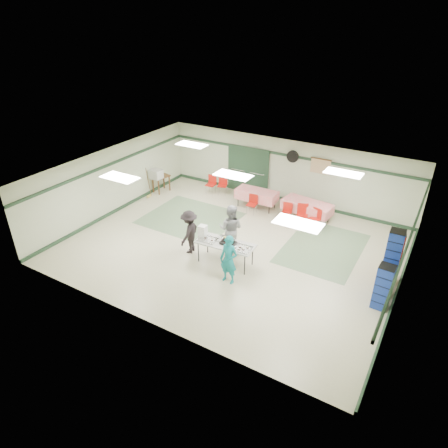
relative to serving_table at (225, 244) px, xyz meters
The scene contains 42 objects.
floor 1.30m from the serving_table, 107.14° to the left, with size 11.00×11.00×0.00m, color beige.
ceiling 2.26m from the serving_table, 107.14° to the left, with size 11.00×11.00×0.00m, color silver.
wall_back 5.58m from the serving_table, 93.29° to the left, with size 11.00×11.00×0.00m, color beige.
wall_front 3.54m from the serving_table, 95.23° to the right, with size 11.00×11.00×0.00m, color beige.
wall_left 5.94m from the serving_table, 169.96° to the left, with size 9.00×9.00×0.00m, color beige.
wall_right 5.32m from the serving_table, 11.24° to the left, with size 9.00×9.00×0.00m, color beige.
trim_back 5.67m from the serving_table, 93.31° to the left, with size 11.00×0.06×0.10m, color #1F3926.
baseboard_back 5.55m from the serving_table, 93.31° to the left, with size 11.00×0.06×0.12m, color #1F3926.
trim_left 6.03m from the serving_table, 169.91° to the left, with size 9.00×0.06×0.10m, color #1F3926.
baseboard_left 5.92m from the serving_table, 169.91° to the left, with size 9.00×0.06×0.12m, color #1F3926.
trim_right 5.42m from the serving_table, 11.31° to the left, with size 9.00×0.06×0.10m, color #1F3926.
baseboard_right 5.30m from the serving_table, 11.31° to the left, with size 9.00×0.06×0.12m, color #1F3926.
green_patch_a 3.55m from the serving_table, 144.23° to the left, with size 3.50×3.00×0.01m, color gray.
green_patch_b 3.62m from the serving_table, 45.55° to the left, with size 2.50×3.50×0.01m, color gray.
double_door_left 6.03m from the serving_table, 114.71° to the left, with size 0.90×0.06×2.10m, color gray.
double_door_right 5.70m from the serving_table, 105.99° to the left, with size 0.90×0.06×2.10m, color gray.
door_frame 5.83m from the serving_table, 110.59° to the left, with size 2.00×0.03×2.15m, color #1F3926.
wall_fan 5.63m from the serving_table, 90.19° to the left, with size 0.50×0.50×0.10m, color black.
scroll_banner 5.71m from the serving_table, 77.80° to the left, with size 0.80×0.02×0.60m, color #D2B783.
serving_table is the anchor object (origin of this frame).
sheet_tray_right 0.59m from the serving_table, ahead, with size 0.64×0.48×0.02m, color silver.
sheet_tray_mid 0.20m from the serving_table, 119.26° to the left, with size 0.58×0.44×0.02m, color silver.
sheet_tray_left 0.61m from the serving_table, 169.15° to the right, with size 0.57×0.43×0.02m, color silver.
baking_pan 0.13m from the serving_table, ahead, with size 0.49×0.30×0.08m, color black.
foam_box_stack 0.89m from the serving_table, behind, with size 0.25×0.23×0.41m, color white.
volunteer_teal 1.00m from the serving_table, 53.62° to the right, with size 0.57×0.38×1.57m, color teal.
volunteer_grey 0.78m from the serving_table, 106.92° to the left, with size 0.85×0.66×1.74m, color gray.
volunteer_dark 1.40m from the serving_table, behind, with size 1.00×0.57×1.54m, color black.
dining_table_a 4.45m from the serving_table, 74.40° to the left, with size 2.01×1.10×0.77m.
dining_table_b 4.40m from the serving_table, 103.22° to the left, with size 1.73×0.78×0.77m.
chair_a 3.91m from the serving_table, 71.81° to the left, with size 0.53×0.53×0.90m.
chair_b 3.76m from the serving_table, 80.92° to the left, with size 0.40×0.40×0.79m.
chair_c 4.10m from the serving_table, 64.85° to the left, with size 0.50×0.50×0.84m.
chair_d 3.82m from the serving_table, 103.65° to the left, with size 0.41×0.41×0.81m.
chair_loose_a 5.59m from the serving_table, 121.69° to the left, with size 0.49×0.50×0.83m.
chair_loose_b 5.70m from the serving_table, 126.74° to the left, with size 0.42×0.42×0.84m.
crate_stack_blue_a 4.84m from the serving_table, ahead, with size 0.42×0.42×1.36m, color navy.
crate_stack_red 5.14m from the serving_table, 19.86° to the left, with size 0.37×0.37×1.69m, color maroon.
crate_stack_blue_b 4.95m from the serving_table, 11.87° to the left, with size 0.41×0.41×2.11m, color navy.
printer_table 6.52m from the serving_table, 147.03° to the left, with size 0.64×0.85×0.74m.
office_printer 6.36m from the serving_table, 149.35° to the left, with size 0.51×0.45×0.40m, color #A8A8A4.
broom 6.21m from the serving_table, 153.25° to the left, with size 0.03×0.03×1.37m, color brown.
Camera 1 is at (5.87, -10.48, 7.41)m, focal length 32.00 mm.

